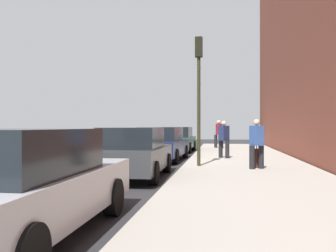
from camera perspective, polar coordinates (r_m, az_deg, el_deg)
The scene contains 12 objects.
ground_plane at distance 15.86m, azimuth -0.34°, elevation -5.66°, with size 56.00×56.00×0.00m, color #28282B.
sidewalk at distance 15.71m, azimuth 11.70°, elevation -5.44°, with size 28.00×4.60×0.15m, color #A39E93.
lane_stripe_centre at distance 16.64m, azimuth -11.35°, elevation -5.38°, with size 28.00×0.14×0.01m, color gold.
parked_car_silver at distance 5.37m, azimuth -21.98°, elevation -8.49°, with size 4.71×1.92×1.51m.
parked_car_charcoal at distance 11.04m, azimuth -5.44°, elevation -4.17°, with size 4.34×1.96×1.51m.
parked_car_navy at distance 16.47m, azimuth -0.92°, elevation -2.81°, with size 4.82×2.04×1.51m.
parked_car_green at distance 22.23m, azimuth 1.52°, elevation -2.10°, with size 4.23×2.00×1.51m.
pedestrian_navy_coat at distance 16.31m, azimuth 8.74°, elevation -1.89°, with size 0.52×0.49×1.64m.
pedestrian_burgundy_coat at distance 24.07m, azimuth 7.93°, elevation -1.10°, with size 0.54×0.59×1.80m.
pedestrian_blue_coat at distance 12.37m, azimuth 13.68°, elevation -2.49°, with size 0.52×0.49×1.64m.
traffic_light_pole at distance 13.07m, azimuth 4.84°, elevation 7.28°, with size 0.35×0.26×4.56m.
rolling_suitcase at distance 12.80m, azimuth 13.67°, elevation -4.88°, with size 0.34×0.22×0.99m.
Camera 1 is at (-15.61, -2.34, 1.55)m, focal length 39.01 mm.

